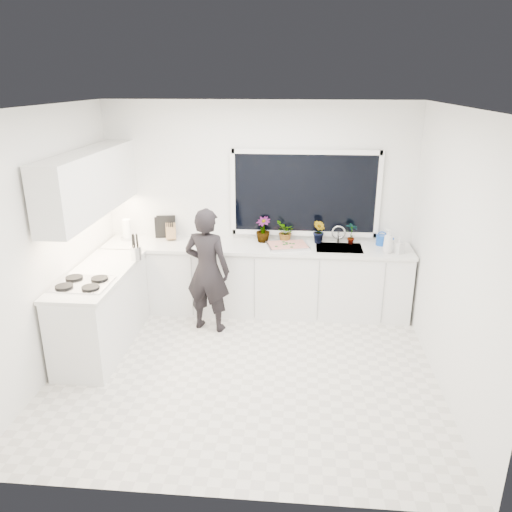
# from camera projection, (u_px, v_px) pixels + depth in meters

# --- Properties ---
(floor) EXTENTS (4.00, 3.50, 0.02)m
(floor) POSITION_uv_depth(u_px,v_px,m) (245.00, 370.00, 5.35)
(floor) COLOR beige
(floor) RESTS_ON ground
(wall_back) EXTENTS (4.00, 0.02, 2.70)m
(wall_back) POSITION_uv_depth(u_px,v_px,m) (259.00, 207.00, 6.55)
(wall_back) COLOR white
(wall_back) RESTS_ON ground
(wall_left) EXTENTS (0.02, 3.50, 2.70)m
(wall_left) POSITION_uv_depth(u_px,v_px,m) (47.00, 244.00, 5.06)
(wall_left) COLOR white
(wall_left) RESTS_ON ground
(wall_right) EXTENTS (0.02, 3.50, 2.70)m
(wall_right) POSITION_uv_depth(u_px,v_px,m) (454.00, 256.00, 4.73)
(wall_right) COLOR white
(wall_right) RESTS_ON ground
(ceiling) EXTENTS (4.00, 3.50, 0.02)m
(ceiling) POSITION_uv_depth(u_px,v_px,m) (242.00, 106.00, 4.44)
(ceiling) COLOR white
(ceiling) RESTS_ON wall_back
(window) EXTENTS (1.80, 0.02, 1.00)m
(window) POSITION_uv_depth(u_px,v_px,m) (305.00, 193.00, 6.40)
(window) COLOR black
(window) RESTS_ON wall_back
(base_cabinets_back) EXTENTS (3.92, 0.58, 0.88)m
(base_cabinets_back) POSITION_uv_depth(u_px,v_px,m) (256.00, 280.00, 6.56)
(base_cabinets_back) COLOR white
(base_cabinets_back) RESTS_ON floor
(base_cabinets_left) EXTENTS (0.58, 1.60, 0.88)m
(base_cabinets_left) POSITION_uv_depth(u_px,v_px,m) (102.00, 312.00, 5.67)
(base_cabinets_left) COLOR white
(base_cabinets_left) RESTS_ON floor
(countertop_back) EXTENTS (3.94, 0.62, 0.04)m
(countertop_back) POSITION_uv_depth(u_px,v_px,m) (256.00, 247.00, 6.40)
(countertop_back) COLOR silver
(countertop_back) RESTS_ON base_cabinets_back
(countertop_left) EXTENTS (0.62, 1.60, 0.04)m
(countertop_left) POSITION_uv_depth(u_px,v_px,m) (98.00, 274.00, 5.51)
(countertop_left) COLOR silver
(countertop_left) RESTS_ON base_cabinets_left
(upper_cabinets) EXTENTS (0.34, 2.10, 0.70)m
(upper_cabinets) POSITION_uv_depth(u_px,v_px,m) (90.00, 183.00, 5.53)
(upper_cabinets) COLOR white
(upper_cabinets) RESTS_ON wall_left
(sink) EXTENTS (0.58, 0.42, 0.14)m
(sink) POSITION_uv_depth(u_px,v_px,m) (339.00, 251.00, 6.33)
(sink) COLOR silver
(sink) RESTS_ON countertop_back
(faucet) EXTENTS (0.03, 0.03, 0.22)m
(faucet) POSITION_uv_depth(u_px,v_px,m) (338.00, 235.00, 6.46)
(faucet) COLOR silver
(faucet) RESTS_ON countertop_back
(stovetop) EXTENTS (0.56, 0.48, 0.03)m
(stovetop) POSITION_uv_depth(u_px,v_px,m) (82.00, 283.00, 5.17)
(stovetop) COLOR black
(stovetop) RESTS_ON countertop_left
(person) EXTENTS (0.63, 0.48, 1.54)m
(person) POSITION_uv_depth(u_px,v_px,m) (207.00, 270.00, 5.98)
(person) COLOR black
(person) RESTS_ON floor
(pizza_tray) EXTENTS (0.59, 0.49, 0.03)m
(pizza_tray) POSITION_uv_depth(u_px,v_px,m) (288.00, 246.00, 6.33)
(pizza_tray) COLOR silver
(pizza_tray) RESTS_ON countertop_back
(pizza) EXTENTS (0.53, 0.44, 0.01)m
(pizza) POSITION_uv_depth(u_px,v_px,m) (288.00, 245.00, 6.33)
(pizza) COLOR red
(pizza) RESTS_ON pizza_tray
(watering_can) EXTENTS (0.16, 0.16, 0.13)m
(watering_can) POSITION_uv_depth(u_px,v_px,m) (381.00, 240.00, 6.39)
(watering_can) COLOR #1248B1
(watering_can) RESTS_ON countertop_back
(paper_towel_roll) EXTENTS (0.14, 0.14, 0.26)m
(paper_towel_roll) POSITION_uv_depth(u_px,v_px,m) (127.00, 230.00, 6.59)
(paper_towel_roll) COLOR white
(paper_towel_roll) RESTS_ON countertop_back
(knife_block) EXTENTS (0.15, 0.13, 0.22)m
(knife_block) POSITION_uv_depth(u_px,v_px,m) (171.00, 232.00, 6.59)
(knife_block) COLOR #A16B4B
(knife_block) RESTS_ON countertop_back
(utensil_crock) EXTENTS (0.15, 0.15, 0.16)m
(utensil_crock) POSITION_uv_depth(u_px,v_px,m) (136.00, 253.00, 5.88)
(utensil_crock) COLOR silver
(utensil_crock) RESTS_ON countertop_left
(picture_frame_large) EXTENTS (0.22, 0.08, 0.28)m
(picture_frame_large) POSITION_uv_depth(u_px,v_px,m) (163.00, 227.00, 6.68)
(picture_frame_large) COLOR black
(picture_frame_large) RESTS_ON countertop_back
(picture_frame_small) EXTENTS (0.25, 0.06, 0.30)m
(picture_frame_small) POSITION_uv_depth(u_px,v_px,m) (166.00, 227.00, 6.68)
(picture_frame_small) COLOR black
(picture_frame_small) RESTS_ON countertop_back
(herb_plants) EXTENTS (1.35, 0.28, 0.33)m
(herb_plants) POSITION_uv_depth(u_px,v_px,m) (293.00, 231.00, 6.46)
(herb_plants) COLOR #26662D
(herb_plants) RESTS_ON countertop_back
(soap_bottles) EXTENTS (0.27, 0.14, 0.30)m
(soap_bottles) POSITION_uv_depth(u_px,v_px,m) (392.00, 242.00, 6.07)
(soap_bottles) COLOR #D8BF66
(soap_bottles) RESTS_ON countertop_back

